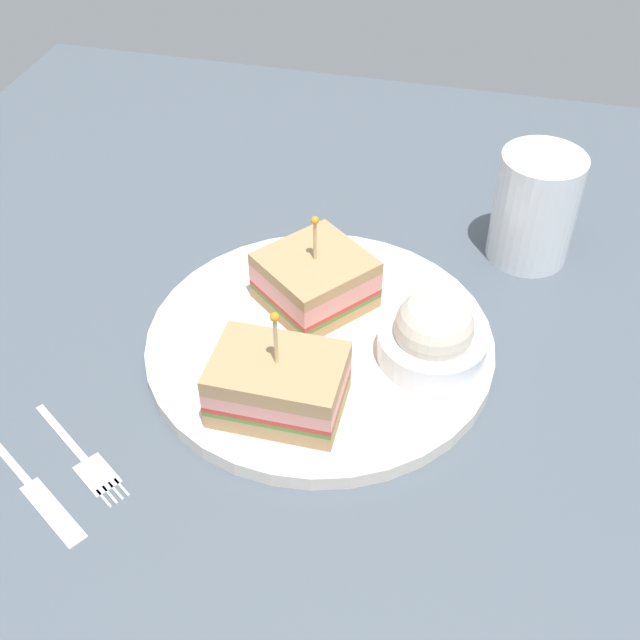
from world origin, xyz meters
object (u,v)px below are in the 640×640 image
Objects in this scene: sandwich_half_front at (315,280)px; sandwich_half_back at (278,384)px; knife at (36,492)px; drink_glass at (534,211)px; coleslaw_bowl at (433,333)px; fork at (87,462)px; plate at (320,343)px.

sandwich_half_back is at bearing 91.40° from sandwich_half_front.
knife is at bearing 36.35° from sandwich_half_back.
knife is (33.14, 37.79, -4.88)cm from drink_glass.
knife is at bearing 37.39° from coleslaw_bowl.
sandwich_half_front is 22.70cm from drink_glass.
fork is at bearing -125.28° from knife.
drink_glass is at bearing -131.25° from knife.
coleslaw_bowl is 19.21cm from drink_glass.
coleslaw_bowl is 0.76× the size of knife.
plate is 9.11cm from sandwich_half_back.
knife is at bearing 48.75° from drink_glass.
coleslaw_bowl reaches higher than fork.
fork is 0.91× the size of knife.
drink_glass reaches higher than coleslaw_bowl.
knife is (15.32, 11.28, -3.72)cm from sandwich_half_back.
sandwich_half_front reaches higher than knife.
coleslaw_bowl is (-11.10, 4.23, -0.05)cm from sandwich_half_front.
coleslaw_bowl reaches higher than plate.
plate is 2.76× the size of fork.
drink_glass is (-16.59, -18.07, 4.36)cm from plate.
coleslaw_bowl is 0.84× the size of fork.
coleslaw_bowl is (-9.56, -0.24, 3.11)cm from plate.
sandwich_half_front is at bearing -88.60° from sandwich_half_back.
coleslaw_bowl is at bearing -145.05° from fork.
sandwich_half_back is (-0.31, 12.91, 0.04)cm from sandwich_half_front.
drink_glass is at bearing -131.79° from fork.
drink_glass reaches higher than plate.
plate is at bearing 1.43° from coleslaw_bowl.
drink_glass is at bearing -132.55° from plate.
plate is 25.75cm from knife.
plate reaches higher than knife.
plate is 21.62cm from fork.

